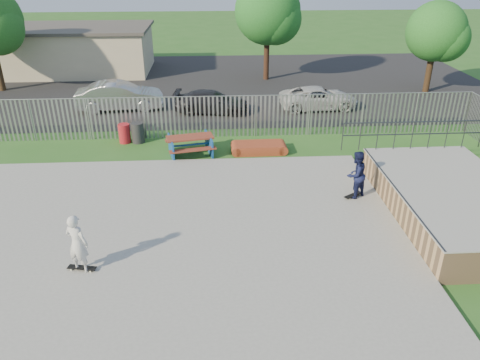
{
  "coord_description": "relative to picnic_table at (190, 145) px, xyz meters",
  "views": [
    {
      "loc": [
        1.59,
        -12.17,
        8.13
      ],
      "look_at": [
        2.45,
        2.0,
        1.1
      ],
      "focal_mm": 35.0,
      "sensor_mm": 36.0,
      "label": 1
    }
  ],
  "objects": [
    {
      "name": "picnic_table",
      "position": [
        0.0,
        0.0,
        0.0
      ],
      "size": [
        2.3,
        2.02,
        0.85
      ],
      "rotation": [
        0.0,
        0.0,
        0.21
      ],
      "color": "maroon",
      "rests_on": "ground"
    },
    {
      "name": "car_silver",
      "position": [
        -4.12,
        6.65,
        0.37
      ],
      "size": [
        4.85,
        2.08,
        1.55
      ],
      "primitive_type": "imported",
      "rotation": [
        0.0,
        0.0,
        1.67
      ],
      "color": "#B4B4B9",
      "rests_on": "parking_lot"
    },
    {
      "name": "skateboard_b",
      "position": [
        -2.72,
        -8.29,
        -0.24
      ],
      "size": [
        0.82,
        0.36,
        0.08
      ],
      "rotation": [
        0.0,
        0.0,
        -0.2
      ],
      "color": "black",
      "rests_on": "concrete_slab"
    },
    {
      "name": "skater_navy",
      "position": [
        5.98,
        -4.54,
        0.59
      ],
      "size": [
        1.06,
        1.01,
        1.73
      ],
      "primitive_type": "imported",
      "rotation": [
        0.0,
        0.0,
        3.71
      ],
      "color": "#141940",
      "rests_on": "concrete_slab"
    },
    {
      "name": "trash_bin_grey",
      "position": [
        -2.48,
        1.61,
        0.05
      ],
      "size": [
        0.57,
        0.57,
        0.95
      ],
      "primitive_type": "cylinder",
      "color": "#28282B",
      "rests_on": "ground"
    },
    {
      "name": "skater_white",
      "position": [
        -2.72,
        -8.29,
        0.59
      ],
      "size": [
        0.74,
        0.62,
        1.73
      ],
      "primitive_type": "imported",
      "rotation": [
        0.0,
        0.0,
        2.77
      ],
      "color": "silver",
      "rests_on": "concrete_slab"
    },
    {
      "name": "concrete_slab",
      "position": [
        -0.57,
        -6.88,
        -0.36
      ],
      "size": [
        15.0,
        12.0,
        0.15
      ],
      "primitive_type": "cube",
      "color": "gray",
      "rests_on": "ground"
    },
    {
      "name": "parking_lot",
      "position": [
        -0.57,
        12.12,
        -0.42
      ],
      "size": [
        40.0,
        18.0,
        0.02
      ],
      "primitive_type": "cube",
      "color": "black",
      "rests_on": "ground"
    },
    {
      "name": "funbox",
      "position": [
        3.02,
        0.09,
        -0.22
      ],
      "size": [
        2.08,
        1.06,
        0.41
      ],
      "rotation": [
        0.0,
        0.0,
        0.01
      ],
      "color": "maroon",
      "rests_on": "ground"
    },
    {
      "name": "ground",
      "position": [
        -0.57,
        -6.88,
        -0.43
      ],
      "size": [
        120.0,
        120.0,
        0.0
      ],
      "primitive_type": "plane",
      "color": "#2D6221",
      "rests_on": "ground"
    },
    {
      "name": "building",
      "position": [
        -8.57,
        16.12,
        1.18
      ],
      "size": [
        10.4,
        6.4,
        3.2
      ],
      "color": "beige",
      "rests_on": "ground"
    },
    {
      "name": "car_dark",
      "position": [
        1.0,
        5.81,
        0.18
      ],
      "size": [
        4.26,
        2.12,
        1.19
      ],
      "primitive_type": "imported",
      "rotation": [
        0.0,
        0.0,
        1.46
      ],
      "color": "black",
      "rests_on": "parking_lot"
    },
    {
      "name": "tree_mid",
      "position": [
        4.77,
        12.97,
        4.04
      ],
      "size": [
        4.31,
        4.31,
        6.64
      ],
      "color": "#3A2317",
      "rests_on": "ground"
    },
    {
      "name": "quarter_pipe",
      "position": [
        8.93,
        -5.84,
        0.13
      ],
      "size": [
        5.5,
        7.05,
        2.19
      ],
      "color": "tan",
      "rests_on": "ground"
    },
    {
      "name": "car_white",
      "position": [
        6.98,
        6.17,
        0.19
      ],
      "size": [
        4.46,
        2.24,
        1.21
      ],
      "primitive_type": "imported",
      "rotation": [
        0.0,
        0.0,
        1.62
      ],
      "color": "silver",
      "rests_on": "parking_lot"
    },
    {
      "name": "trash_bin_red",
      "position": [
        -3.1,
        1.63,
        0.02
      ],
      "size": [
        0.54,
        0.54,
        0.89
      ],
      "primitive_type": "cylinder",
      "color": "#AB1A22",
      "rests_on": "ground"
    },
    {
      "name": "fence",
      "position": [
        0.43,
        -2.29,
        0.57
      ],
      "size": [
        26.04,
        16.02,
        2.0
      ],
      "color": "gray",
      "rests_on": "ground"
    },
    {
      "name": "tree_right",
      "position": [
        14.51,
        9.21,
        3.25
      ],
      "size": [
        3.55,
        3.55,
        5.48
      ],
      "color": "#3A2717",
      "rests_on": "ground"
    },
    {
      "name": "skateboard_a",
      "position": [
        5.98,
        -4.54,
        -0.24
      ],
      "size": [
        0.78,
        0.6,
        0.08
      ],
      "rotation": [
        0.0,
        0.0,
        0.57
      ],
      "color": "black",
      "rests_on": "concrete_slab"
    }
  ]
}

